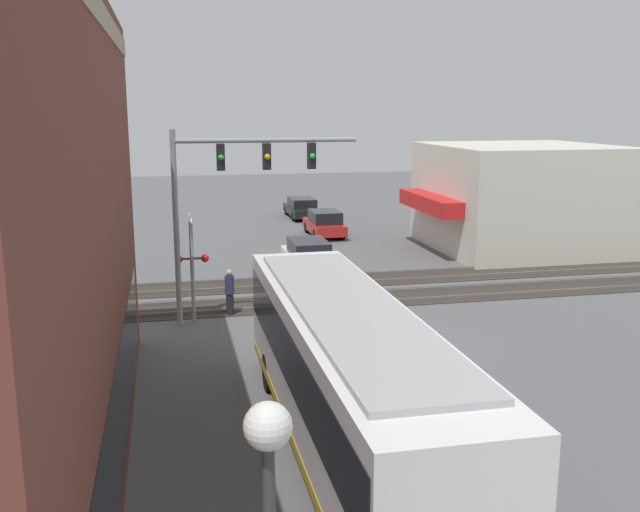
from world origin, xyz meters
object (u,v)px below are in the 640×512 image
at_px(crossing_signal, 192,259).
at_px(parked_car_red, 325,224).
at_px(city_bus, 348,374).
at_px(parked_car_black, 302,208).
at_px(pedestrian_at_crossing, 230,292).
at_px(parked_car_white, 308,257).
at_px(pedestrian_near_bus, 397,373).

distance_m(crossing_signal, parked_car_red, 17.90).
bearing_deg(parked_car_red, city_bus, 168.49).
xyz_separation_m(parked_car_red, parked_car_black, (7.25, 0.00, -0.05)).
height_order(city_bus, crossing_signal, crossing_signal).
relative_size(crossing_signal, pedestrian_at_crossing, 2.22).
bearing_deg(parked_car_white, pedestrian_at_crossing, 146.08).
height_order(pedestrian_near_bus, pedestrian_at_crossing, pedestrian_near_bus).
relative_size(parked_car_white, parked_car_red, 1.09).
relative_size(parked_car_white, pedestrian_near_bus, 2.50).
xyz_separation_m(parked_car_white, parked_car_red, (9.07, -2.80, -0.01)).
distance_m(pedestrian_near_bus, pedestrian_at_crossing, 9.75).
height_order(city_bus, pedestrian_near_bus, city_bus).
distance_m(parked_car_white, pedestrian_near_bus, 15.34).
bearing_deg(pedestrian_near_bus, pedestrian_at_crossing, 20.26).
relative_size(parked_car_white, pedestrian_at_crossing, 2.69).
distance_m(city_bus, parked_car_red, 27.10).
bearing_deg(parked_car_black, parked_car_white, 170.26).
xyz_separation_m(city_bus, parked_car_white, (17.46, -2.60, -1.18)).
bearing_deg(crossing_signal, parked_car_black, -19.75).
relative_size(city_bus, crossing_signal, 3.26).
xyz_separation_m(pedestrian_near_bus, pedestrian_at_crossing, (9.15, 3.38, -0.08)).
bearing_deg(parked_car_red, parked_car_black, 0.00).
bearing_deg(crossing_signal, city_bus, -165.00).
height_order(parked_car_white, parked_car_black, parked_car_white).
bearing_deg(city_bus, parked_car_red, -11.51).
xyz_separation_m(parked_car_white, parked_car_black, (16.32, -2.80, -0.06)).
bearing_deg(pedestrian_at_crossing, parked_car_black, -17.17).
relative_size(city_bus, pedestrian_at_crossing, 7.23).
bearing_deg(crossing_signal, parked_car_white, -39.13).
bearing_deg(parked_car_white, parked_car_red, -17.16).
bearing_deg(parked_car_red, crossing_signal, 152.35).
height_order(crossing_signal, parked_car_white, crossing_signal).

